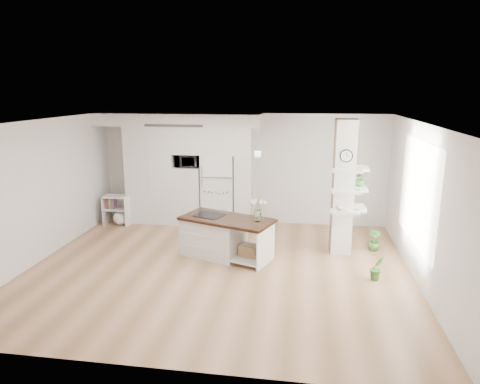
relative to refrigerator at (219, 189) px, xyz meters
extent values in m
cube|color=tan|center=(0.53, -2.68, -0.88)|extent=(7.00, 6.00, 0.01)
cube|color=white|center=(0.53, -2.68, 1.82)|extent=(7.00, 6.00, 0.04)
cube|color=silver|center=(0.53, 0.32, 0.47)|extent=(7.00, 0.04, 2.70)
cube|color=silver|center=(0.53, -5.68, 0.47)|extent=(7.00, 0.04, 2.70)
cube|color=silver|center=(-2.98, -2.68, 0.47)|extent=(0.04, 6.00, 2.70)
cube|color=silver|center=(4.03, -2.68, 0.47)|extent=(0.04, 6.00, 2.70)
cube|color=silver|center=(-1.68, -0.01, 0.32)|extent=(1.20, 0.65, 2.40)
cube|color=silver|center=(-0.75, -0.01, -0.17)|extent=(0.65, 0.65, 1.42)
cube|color=silver|center=(-0.75, -0.01, 1.20)|extent=(0.65, 0.65, 0.65)
cube|color=silver|center=(0.00, -0.01, 1.20)|extent=(0.85, 0.65, 0.65)
cube|color=silver|center=(0.62, -0.01, 0.32)|extent=(0.40, 0.65, 2.40)
cube|color=silver|center=(-0.97, -0.03, 1.67)|extent=(4.00, 0.70, 0.30)
cube|color=#262626|center=(-0.97, -0.37, 1.56)|extent=(1.40, 0.04, 0.06)
cube|color=white|center=(0.00, 0.00, 0.00)|extent=(0.78, 0.66, 1.75)
cube|color=#B2B2B7|center=(0.00, -0.34, 0.36)|extent=(0.78, 0.01, 0.03)
cube|color=silver|center=(2.82, -1.48, 0.47)|extent=(0.40, 0.40, 2.70)
cube|color=tan|center=(2.61, -1.48, 0.47)|extent=(0.02, 0.40, 2.70)
cube|color=tan|center=(2.82, -1.27, 0.47)|extent=(0.40, 0.02, 2.70)
cylinder|color=black|center=(2.82, -1.69, 1.14)|extent=(0.25, 0.03, 0.25)
cylinder|color=white|center=(2.82, -1.71, 1.14)|extent=(0.21, 0.01, 0.21)
plane|color=white|center=(4.00, -2.38, 0.62)|extent=(0.00, 2.40, 2.40)
cylinder|color=white|center=(2.23, -2.53, 1.24)|extent=(0.12, 0.12, 0.10)
cube|color=silver|center=(0.29, -2.00, -0.50)|extent=(1.35, 1.11, 0.75)
cube|color=silver|center=(1.09, -2.29, -0.78)|extent=(0.85, 0.93, 0.04)
cube|color=silver|center=(1.37, -2.39, -0.50)|extent=(0.29, 0.73, 0.75)
cube|color=black|center=(0.59, -2.11, -0.09)|extent=(1.98, 1.41, 0.05)
cube|color=black|center=(0.21, -1.97, -0.06)|extent=(0.66, 0.60, 0.01)
cube|color=#AD7D54|center=(1.05, -2.27, -0.65)|extent=(0.43, 0.37, 0.22)
cylinder|color=white|center=(1.21, -2.23, 0.04)|extent=(0.12, 0.12, 0.22)
cube|color=silver|center=(-2.77, -0.44, -0.51)|extent=(0.04, 0.35, 0.73)
cube|color=silver|center=(-2.18, -0.45, -0.51)|extent=(0.04, 0.35, 0.73)
cube|color=silver|center=(-2.48, -0.44, -0.16)|extent=(0.62, 0.37, 0.03)
cube|color=silver|center=(-2.48, -0.44, -0.48)|extent=(0.59, 0.37, 0.03)
sphere|color=white|center=(-2.39, -0.44, -0.70)|extent=(0.35, 0.35, 0.35)
imported|color=#3E8234|center=(3.35, -2.76, -0.65)|extent=(0.30, 0.27, 0.45)
imported|color=#3E8234|center=(3.52, -1.29, -0.66)|extent=(0.25, 0.25, 0.43)
imported|color=#2D2D2D|center=(-0.75, -0.06, 0.69)|extent=(0.54, 0.37, 0.30)
imported|color=#3E8234|center=(3.15, -1.38, 0.65)|extent=(0.27, 0.23, 0.30)
imported|color=white|center=(2.82, -1.78, 0.13)|extent=(0.22, 0.22, 0.05)
camera|label=1|loc=(2.03, -9.96, 2.37)|focal=32.00mm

